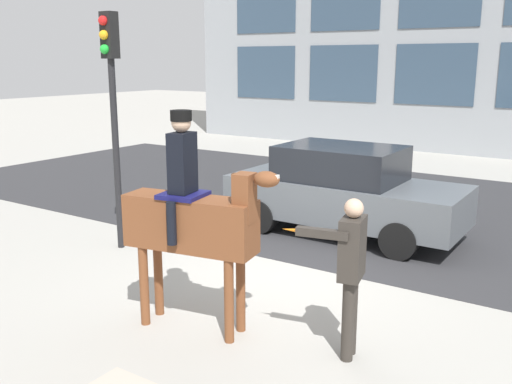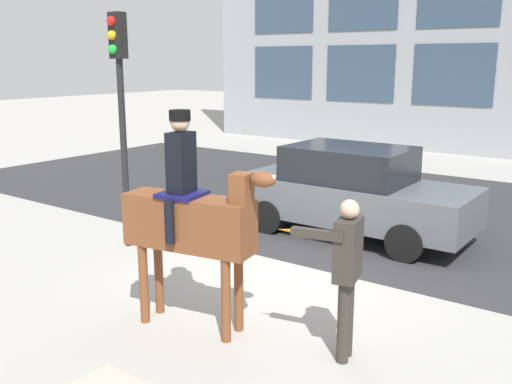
{
  "view_description": "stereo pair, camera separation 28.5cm",
  "coord_description": "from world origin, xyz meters",
  "px_view_note": "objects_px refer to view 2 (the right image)",
  "views": [
    {
      "loc": [
        4.11,
        -6.88,
        3.12
      ],
      "look_at": [
        0.37,
        -1.22,
        1.55
      ],
      "focal_mm": 40.0,
      "sensor_mm": 36.0,
      "label": 1
    },
    {
      "loc": [
        4.34,
        -6.72,
        3.12
      ],
      "look_at": [
        0.37,
        -1.22,
        1.55
      ],
      "focal_mm": 40.0,
      "sensor_mm": 36.0,
      "label": 2
    }
  ],
  "objects_px": {
    "street_car_near_lane": "(352,191)",
    "traffic_light": "(120,93)",
    "pedestrian_bystander": "(346,267)",
    "mounted_horse_lead": "(191,218)"
  },
  "relations": [
    {
      "from": "mounted_horse_lead",
      "to": "pedestrian_bystander",
      "type": "bearing_deg",
      "value": 1.8
    },
    {
      "from": "mounted_horse_lead",
      "to": "traffic_light",
      "type": "xyz_separation_m",
      "value": [
        -2.99,
        1.64,
        1.25
      ]
    },
    {
      "from": "street_car_near_lane",
      "to": "traffic_light",
      "type": "bearing_deg",
      "value": -134.86
    },
    {
      "from": "mounted_horse_lead",
      "to": "street_car_near_lane",
      "type": "distance_m",
      "value": 4.51
    },
    {
      "from": "street_car_near_lane",
      "to": "traffic_light",
      "type": "relative_size",
      "value": 1.1
    },
    {
      "from": "traffic_light",
      "to": "mounted_horse_lead",
      "type": "bearing_deg",
      "value": -28.71
    },
    {
      "from": "pedestrian_bystander",
      "to": "street_car_near_lane",
      "type": "xyz_separation_m",
      "value": [
        -1.97,
        4.1,
        -0.22
      ]
    },
    {
      "from": "street_car_near_lane",
      "to": "traffic_light",
      "type": "distance_m",
      "value": 4.39
    },
    {
      "from": "street_car_near_lane",
      "to": "traffic_light",
      "type": "xyz_separation_m",
      "value": [
        -2.83,
        -2.84,
        1.78
      ]
    },
    {
      "from": "street_car_near_lane",
      "to": "pedestrian_bystander",
      "type": "bearing_deg",
      "value": -64.39
    }
  ]
}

